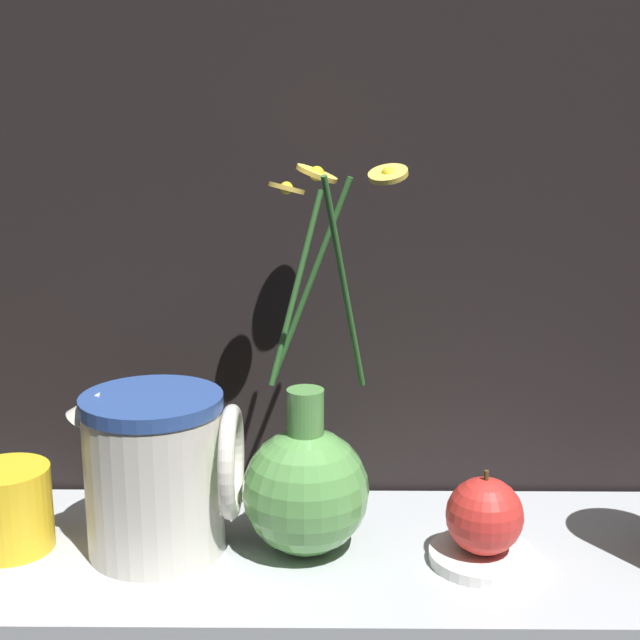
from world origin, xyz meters
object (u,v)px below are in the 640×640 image
at_px(ceramic_pitcher, 156,469).
at_px(orange_fruit, 483,516).
at_px(vase_with_flowers, 305,483).
at_px(yellow_mug, 4,510).

distance_m(ceramic_pitcher, orange_fruit, 0.28).
bearing_deg(ceramic_pitcher, vase_with_flowers, 2.11).
bearing_deg(orange_fruit, ceramic_pitcher, 176.45).
xyz_separation_m(vase_with_flowers, yellow_mug, (-0.26, -0.00, -0.03)).
bearing_deg(vase_with_flowers, orange_fruit, -8.27).
xyz_separation_m(vase_with_flowers, ceramic_pitcher, (-0.13, -0.00, 0.01)).
distance_m(vase_with_flowers, yellow_mug, 0.26).
bearing_deg(vase_with_flowers, yellow_mug, -179.50).
distance_m(yellow_mug, orange_fruit, 0.41).
bearing_deg(ceramic_pitcher, orange_fruit, -3.55).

